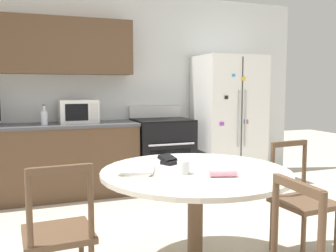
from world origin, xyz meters
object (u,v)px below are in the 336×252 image
candle_glass (183,168)px  oven_range (162,153)px  refrigerator (228,120)px  counter_bottle (44,117)px  dining_chair_right (302,201)px  dining_chair_left (59,235)px  microwave (78,111)px  wallet (169,160)px

candle_glass → oven_range: bearing=73.7°
refrigerator → candle_glass: (-1.66, -2.33, -0.08)m
counter_bottle → dining_chair_right: bearing=-49.8°
counter_bottle → dining_chair_left: bearing=-90.5°
dining_chair_right → refrigerator: bearing=-109.2°
dining_chair_left → microwave: bearing=76.8°
microwave → counter_bottle: size_ratio=1.92×
oven_range → refrigerator: bearing=-2.4°
counter_bottle → candle_glass: counter_bottle is taller
refrigerator → oven_range: size_ratio=1.64×
candle_glass → wallet: 0.34m
counter_bottle → wallet: 2.12m
oven_range → candle_glass: (-0.69, -2.37, 0.33)m
dining_chair_left → dining_chair_right: (1.88, 0.03, 0.00)m
microwave → counter_bottle: microwave is taller
candle_glass → counter_bottle: bearing=109.2°
dining_chair_left → counter_bottle: bearing=86.5°
microwave → counter_bottle: 0.45m
dining_chair_right → wallet: bearing=-18.4°
wallet → counter_bottle: bearing=112.9°
oven_range → dining_chair_left: size_ratio=1.20×
dining_chair_left → dining_chair_right: same height
microwave → candle_glass: 2.50m
counter_bottle → wallet: size_ratio=1.44×
dining_chair_right → candle_glass: (-1.07, -0.08, 0.37)m
wallet → microwave: bearing=100.9°
dining_chair_left → candle_glass: dining_chair_left is taller
dining_chair_left → wallet: size_ratio=5.38×
dining_chair_left → wallet: bearing=16.2°
oven_range → dining_chair_right: size_ratio=1.20×
counter_bottle → candle_glass: bearing=-70.8°
refrigerator → wallet: (-1.64, -1.99, -0.09)m
oven_range → candle_glass: size_ratio=12.29×
microwave → wallet: size_ratio=2.76×
microwave → candle_glass: microwave is taller
microwave → wallet: bearing=-79.1°
microwave → dining_chair_right: size_ratio=0.51×
counter_bottle → dining_chair_left: (-0.02, -2.23, -0.56)m
wallet → dining_chair_left: bearing=-160.8°
dining_chair_right → oven_range: bearing=-85.1°
refrigerator → candle_glass: refrigerator is taller
oven_range → candle_glass: oven_range is taller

